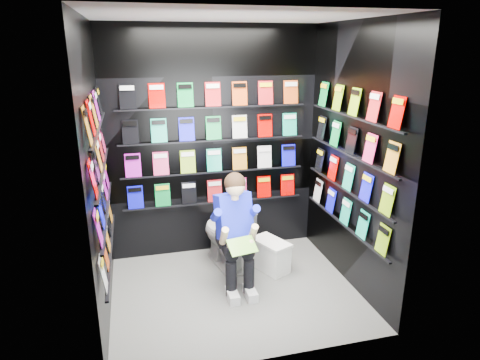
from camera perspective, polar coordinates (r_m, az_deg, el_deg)
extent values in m
plane|color=#575855|center=(4.45, -0.71, -14.64)|extent=(2.40, 2.40, 0.00)
plane|color=white|center=(3.77, -0.87, 21.04)|extent=(2.40, 2.40, 0.00)
cube|color=black|center=(4.86, -3.57, 4.81)|extent=(2.40, 0.04, 2.60)
cube|color=black|center=(3.00, 3.73, -3.41)|extent=(2.40, 0.04, 2.60)
cube|color=black|center=(3.83, -18.53, 0.36)|extent=(0.04, 2.00, 2.60)
cube|color=black|center=(4.34, 14.80, 2.70)|extent=(0.04, 2.00, 2.60)
imported|color=white|center=(4.77, -1.95, -7.28)|extent=(0.55, 0.81, 0.73)
cube|color=silver|center=(4.78, 4.11, -10.11)|extent=(0.38, 0.47, 0.31)
cube|color=silver|center=(4.70, 4.15, -8.27)|extent=(0.41, 0.50, 0.03)
cube|color=#33A660|center=(4.04, 0.29, -8.77)|extent=(0.29, 0.20, 0.11)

